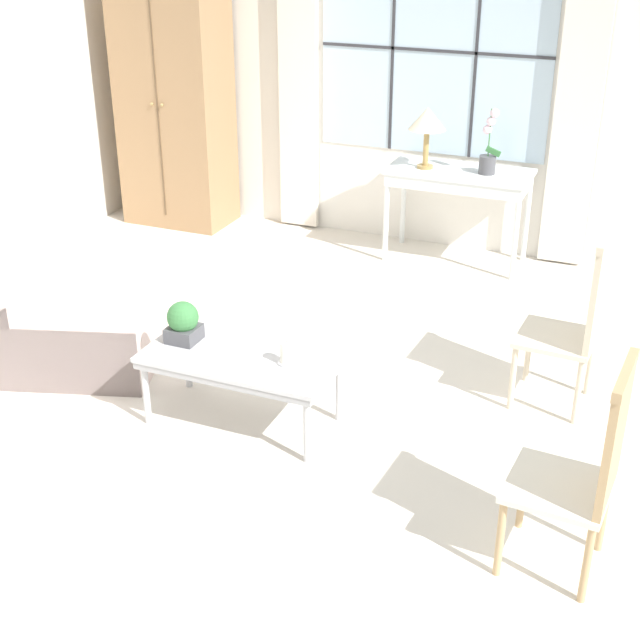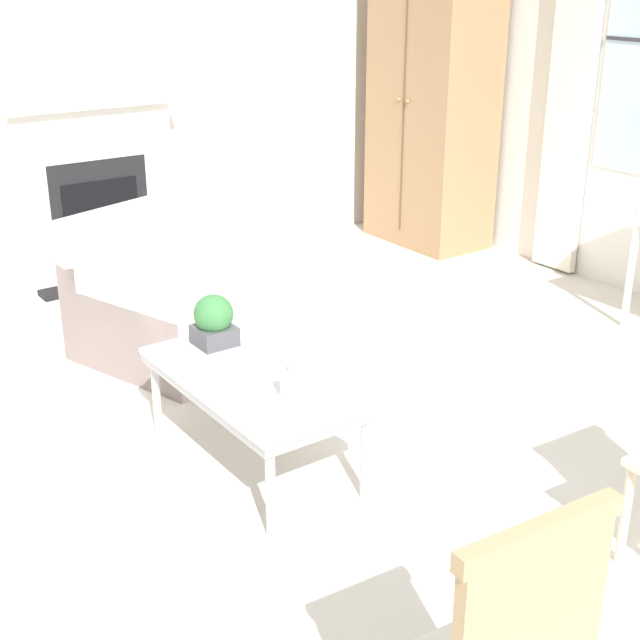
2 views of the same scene
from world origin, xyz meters
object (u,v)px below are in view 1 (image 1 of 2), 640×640
(armoire, at_px, (174,94))
(table_lamp, at_px, (427,121))
(coffee_table, at_px, (242,362))
(potted_plant_small, at_px, (183,322))
(accent_chair_wooden, at_px, (588,464))
(armchair_upholstered, at_px, (79,325))
(side_chair_wooden, at_px, (579,316))
(console_table, at_px, (459,180))
(potted_orchid, at_px, (489,151))
(pillar_candle, at_px, (286,354))

(armoire, distance_m, table_lamp, 2.36)
(coffee_table, distance_m, potted_plant_small, 0.42)
(accent_chair_wooden, bearing_deg, armchair_upholstered, 166.73)
(table_lamp, height_order, side_chair_wooden, table_lamp)
(table_lamp, bearing_deg, accent_chair_wooden, -62.69)
(coffee_table, bearing_deg, side_chair_wooden, 28.20)
(console_table, relative_size, side_chair_wooden, 1.04)
(table_lamp, height_order, potted_orchid, potted_orchid)
(console_table, bearing_deg, armoire, -179.96)
(coffee_table, height_order, potted_plant_small, potted_plant_small)
(accent_chair_wooden, distance_m, potted_plant_small, 2.42)
(armoire, height_order, coffee_table, armoire)
(coffee_table, bearing_deg, armoire, 126.30)
(armoire, height_order, potted_orchid, armoire)
(accent_chair_wooden, xyz_separation_m, coffee_table, (-1.96, 0.54, -0.18))
(armoire, bearing_deg, armchair_upholstered, -72.33)
(console_table, bearing_deg, armchair_upholstered, -122.95)
(console_table, relative_size, potted_orchid, 2.23)
(potted_orchid, distance_m, accent_chair_wooden, 3.71)
(console_table, bearing_deg, coffee_table, -99.02)
(table_lamp, bearing_deg, armchair_upholstered, -119.28)
(potted_orchid, xyz_separation_m, coffee_table, (-0.69, -2.92, -0.57))
(potted_orchid, xyz_separation_m, side_chair_wooden, (1.02, -2.00, -0.37))
(side_chair_wooden, bearing_deg, pillar_candle, -147.43)
(side_chair_wooden, bearing_deg, armchair_upholstered, -166.99)
(accent_chair_wooden, height_order, pillar_candle, accent_chair_wooden)
(armoire, bearing_deg, console_table, 0.04)
(potted_orchid, height_order, coffee_table, potted_orchid)
(console_table, relative_size, potted_plant_small, 4.71)
(console_table, height_order, potted_plant_small, console_table)
(armoire, distance_m, pillar_candle, 3.89)
(armchair_upholstered, relative_size, potted_plant_small, 4.65)
(potted_orchid, height_order, armchair_upholstered, potted_orchid)
(armchair_upholstered, height_order, accent_chair_wooden, accent_chair_wooden)
(side_chair_wooden, xyz_separation_m, accent_chair_wooden, (0.25, -1.47, -0.02))
(armchair_upholstered, distance_m, coffee_table, 1.32)
(potted_plant_small, bearing_deg, coffee_table, -4.43)
(pillar_candle, bearing_deg, coffee_table, -179.40)
(pillar_candle, bearing_deg, accent_chair_wooden, -18.02)
(table_lamp, distance_m, potted_orchid, 0.54)
(pillar_candle, bearing_deg, armchair_upholstered, 172.01)
(potted_orchid, bearing_deg, armoire, 179.52)
(potted_orchid, bearing_deg, pillar_candle, -98.04)
(console_table, distance_m, potted_orchid, 0.35)
(potted_orchid, relative_size, potted_plant_small, 2.12)
(armchair_upholstered, xyz_separation_m, potted_plant_small, (0.91, -0.19, 0.28))
(side_chair_wooden, relative_size, coffee_table, 0.99)
(potted_orchid, bearing_deg, potted_plant_small, -110.49)
(side_chair_wooden, relative_size, potted_plant_small, 4.52)
(side_chair_wooden, relative_size, pillar_candle, 7.70)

